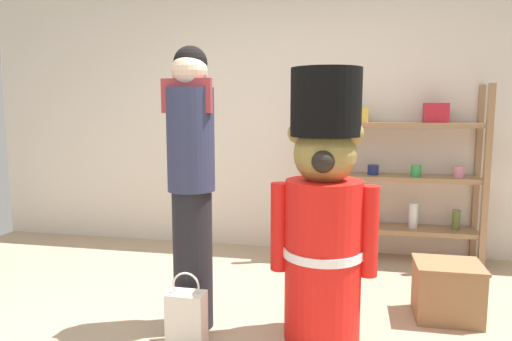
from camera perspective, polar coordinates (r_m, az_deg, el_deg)
back_wall at (r=4.52m, az=5.40°, el=6.76°), size 6.40×0.12×2.60m
merchandise_shelf at (r=4.33m, az=16.57°, el=-0.22°), size 1.50×0.35×1.57m
teddy_bear_guard at (r=2.74m, az=8.26°, el=-5.24°), size 0.62×0.47×1.59m
person_shopper at (r=2.86m, az=-7.88°, el=-1.14°), size 0.30×0.29×1.73m
shopping_bag at (r=2.85m, az=-8.48°, el=-17.36°), size 0.22×0.14×0.44m
display_crate at (r=3.38m, az=22.30°, el=-13.39°), size 0.42×0.36×0.37m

